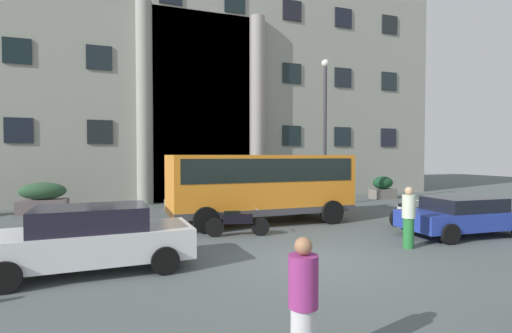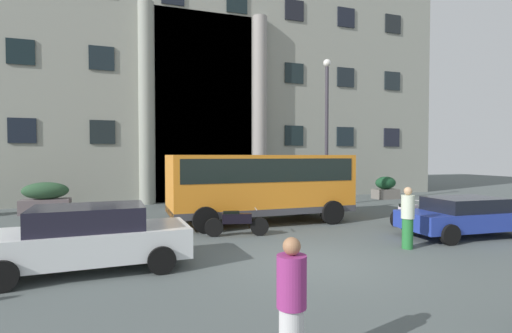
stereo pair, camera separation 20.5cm
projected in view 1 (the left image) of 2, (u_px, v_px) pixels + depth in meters
ground_plane at (315, 264)px, 9.16m from camera, size 80.00×64.00×0.12m
office_building_facade at (190, 66)px, 25.32m from camera, size 32.05×9.68×17.45m
orange_minibus at (261, 182)px, 14.50m from camera, size 7.03×2.85×2.64m
bus_stop_sign at (334, 179)px, 17.45m from camera, size 0.44×0.08×2.44m
hedge_planter_west at (383, 188)px, 22.59m from camera, size 1.40×0.93×1.34m
hedge_planter_entrance_left at (181, 193)px, 18.15m from camera, size 1.57×0.82×1.57m
hedge_planter_far_west at (284, 193)px, 19.99m from camera, size 2.09×0.93×1.23m
hedge_planter_far_east at (43, 199)px, 16.70m from camera, size 2.02×0.96×1.41m
parked_compact_extra at (92, 238)px, 8.43m from camera, size 4.48×2.12×1.47m
parked_sedan_second at (463, 215)px, 12.17m from camera, size 4.16×2.15×1.26m
motorcycle_near_kerb at (236, 222)px, 12.04m from camera, size 2.05×0.71×0.89m
motorcycle_far_end at (407, 213)px, 14.08m from camera, size 1.94×0.68×0.89m
pedestrian_woman_with_bag at (303, 306)px, 4.45m from camera, size 0.36×0.36×1.66m
pedestrian_child_trailing at (409, 217)px, 10.51m from camera, size 0.36×0.36×1.74m
lamppost_plaza_centre at (325, 121)px, 19.22m from camera, size 0.40×0.40×7.55m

